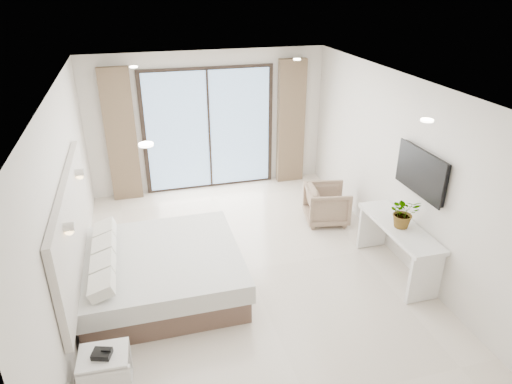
# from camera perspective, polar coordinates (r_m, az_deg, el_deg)

# --- Properties ---
(ground) EXTENTS (6.20, 6.20, 0.00)m
(ground) POSITION_cam_1_polar(r_m,az_deg,el_deg) (6.81, -0.94, -9.66)
(ground) COLOR beige
(ground) RESTS_ON ground
(room_shell) EXTENTS (4.62, 6.22, 2.72)m
(room_shell) POSITION_cam_1_polar(r_m,az_deg,el_deg) (6.66, -4.25, 4.83)
(room_shell) COLOR silver
(room_shell) RESTS_ON ground
(bed) EXTENTS (2.09, 1.99, 0.72)m
(bed) POSITION_cam_1_polar(r_m,az_deg,el_deg) (6.37, -11.84, -9.73)
(bed) COLOR brown
(bed) RESTS_ON ground
(nightstand) EXTENTS (0.52, 0.43, 0.45)m
(nightstand) POSITION_cam_1_polar(r_m,az_deg,el_deg) (5.28, -18.25, -20.47)
(nightstand) COLOR white
(nightstand) RESTS_ON ground
(phone) EXTENTS (0.22, 0.19, 0.06)m
(phone) POSITION_cam_1_polar(r_m,az_deg,el_deg) (5.09, -18.71, -18.62)
(phone) COLOR black
(phone) RESTS_ON nightstand
(console_desk) EXTENTS (0.49, 1.56, 0.77)m
(console_desk) POSITION_cam_1_polar(r_m,az_deg,el_deg) (6.78, 17.35, -5.51)
(console_desk) COLOR white
(console_desk) RESTS_ON ground
(plant) EXTENTS (0.51, 0.54, 0.35)m
(plant) POSITION_cam_1_polar(r_m,az_deg,el_deg) (6.57, 17.96, -2.81)
(plant) COLOR #33662D
(plant) RESTS_ON console_desk
(armchair) EXTENTS (0.78, 0.81, 0.72)m
(armchair) POSITION_cam_1_polar(r_m,az_deg,el_deg) (7.99, 8.87, -1.32)
(armchair) COLOR #8F6E5D
(armchair) RESTS_ON ground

